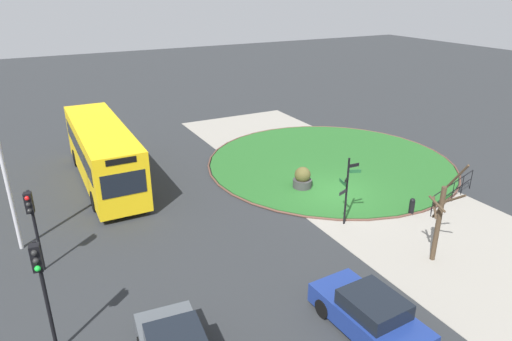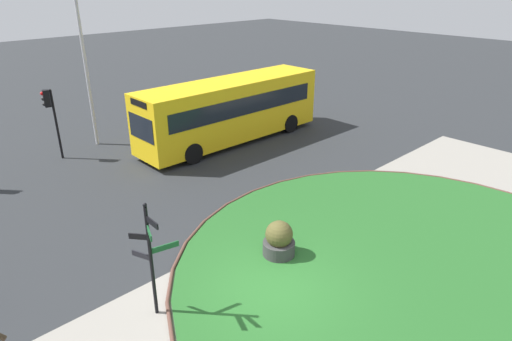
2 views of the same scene
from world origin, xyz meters
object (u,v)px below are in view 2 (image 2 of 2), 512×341
Objects in this scene: traffic_light_far at (50,109)px; planter_near_signpost at (279,241)px; signpost_directional at (151,254)px; lamppost_tall at (86,65)px; bus_yellow at (231,109)px.

traffic_light_far is 13.12m from planter_near_signpost.
traffic_light_far reaches higher than signpost_directional.
planter_near_signpost is at bearing -92.03° from lamppost_tall.
traffic_light_far is (2.36, 12.45, 0.62)m from signpost_directional.
planter_near_signpost is at bearing -5.72° from signpost_directional.
signpost_directional reaches higher than planter_near_signpost.
bus_yellow is 8.40× the size of planter_near_signpost.
bus_yellow is 3.11× the size of traffic_light_far.
lamppost_tall is (4.60, 13.12, 2.23)m from signpost_directional.
planter_near_signpost is (-0.48, -13.53, -3.52)m from lamppost_tall.
lamppost_tall reaches higher than traffic_light_far.
bus_yellow is (9.97, 8.65, -0.12)m from signpost_directional.
signpost_directional is 0.31× the size of bus_yellow.
bus_yellow is at bearing 164.22° from traffic_light_far.
lamppost_tall is 13.99m from planter_near_signpost.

